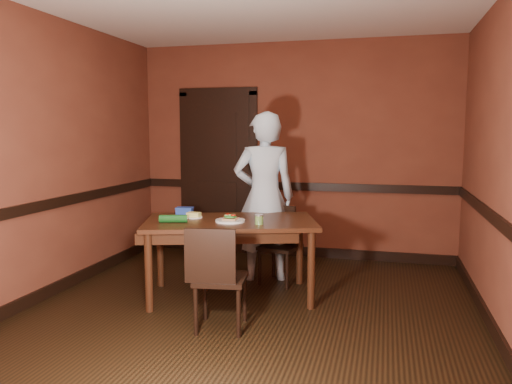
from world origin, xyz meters
The scene contains 21 objects.
floor centered at (0.00, 0.00, 0.00)m, with size 4.00×4.50×0.01m, color black.
wall_back centered at (0.00, 2.25, 1.35)m, with size 4.00×0.02×2.70m, color brown.
wall_front centered at (0.00, -2.25, 1.35)m, with size 4.00×0.02×2.70m, color brown.
wall_left centered at (-2.00, 0.00, 1.35)m, with size 0.02×4.50×2.70m, color brown.
wall_right centered at (2.00, 0.00, 1.35)m, with size 0.02×4.50×2.70m, color brown.
dado_back centered at (0.00, 2.23, 0.90)m, with size 4.00×0.03×0.10m, color black.
dado_left centered at (-1.99, 0.00, 0.90)m, with size 0.03×4.50×0.10m, color black.
dado_right centered at (1.99, 0.00, 0.90)m, with size 0.03×4.50×0.10m, color black.
baseboard_back centered at (0.00, 2.23, 0.06)m, with size 4.00×0.03×0.12m, color black.
baseboard_left centered at (-1.99, 0.00, 0.06)m, with size 0.03×4.50×0.12m, color black.
baseboard_right centered at (1.99, 0.00, 0.06)m, with size 0.03×4.50×0.12m, color black.
door centered at (-1.00, 2.22, 1.09)m, with size 1.05×0.07×2.20m.
dining_table centered at (-0.29, 0.50, 0.38)m, with size 1.61×0.90×0.75m, color #32180C.
chair_far centered at (0.08, 1.05, 0.40)m, with size 0.38×0.38×0.81m, color black, non-canonical shape.
chair_near centered at (-0.13, -0.27, 0.43)m, with size 0.40×0.40×0.86m, color black, non-canonical shape.
person centered at (-0.12, 1.15, 0.90)m, with size 0.66×0.43×1.80m, color silver.
sandwich_plate centered at (-0.27, 0.42, 0.77)m, with size 0.28×0.28×0.07m.
sauce_jar centered at (0.03, 0.35, 0.80)m, with size 0.08×0.08×0.09m.
cheese_saucer centered at (-0.68, 0.53, 0.77)m, with size 0.17×0.17×0.05m.
food_tub centered at (-0.84, 0.70, 0.79)m, with size 0.19×0.14×0.07m.
wrapped_veg centered at (-0.76, 0.24, 0.79)m, with size 0.07×0.07×0.26m, color #144D18.
Camera 1 is at (1.13, -3.98, 1.60)m, focal length 35.00 mm.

